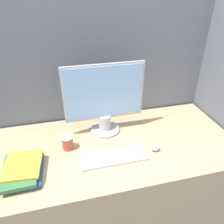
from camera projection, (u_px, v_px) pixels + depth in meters
cubicle_panel_rear at (103, 99)px, 1.82m from camera, size 2.09×0.04×1.71m
desk at (116, 180)px, 1.72m from camera, size 1.69×0.80×0.72m
monitor at (104, 101)px, 1.54m from camera, size 0.57×0.22×0.52m
keyboard at (114, 157)px, 1.40m from camera, size 0.43×0.14×0.02m
mouse at (156, 149)px, 1.46m from camera, size 0.06×0.04×0.03m
coffee_cup at (68, 143)px, 1.46m from camera, size 0.08×0.08×0.10m
book_stack at (22, 170)px, 1.28m from camera, size 0.24×0.30×0.07m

